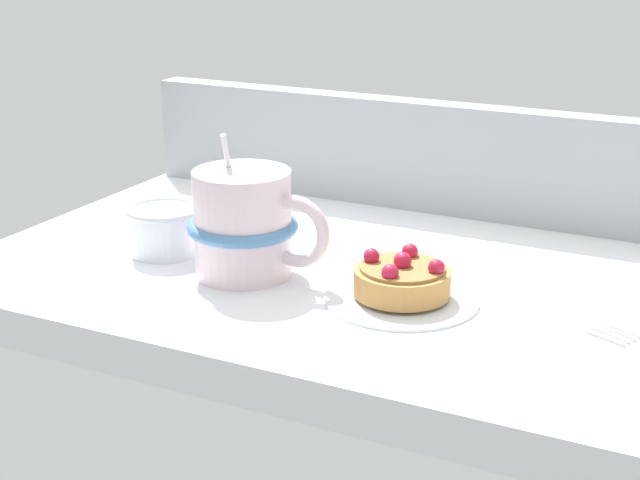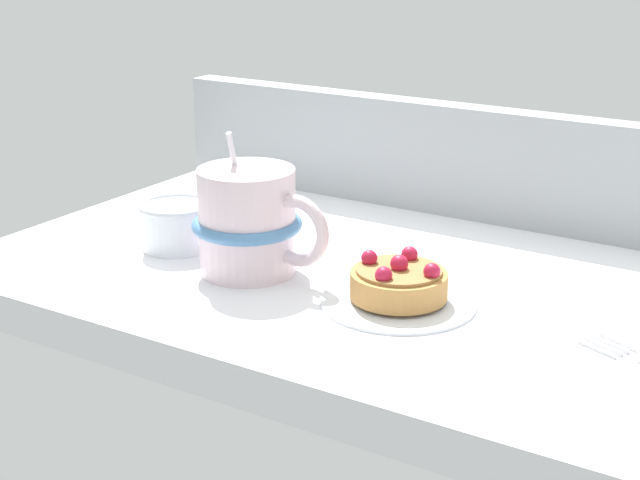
# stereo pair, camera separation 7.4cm
# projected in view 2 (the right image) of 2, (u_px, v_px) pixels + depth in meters

# --- Properties ---
(ground_plane) EXTENTS (0.79, 0.43, 0.04)m
(ground_plane) POSITION_uv_depth(u_px,v_px,m) (404.00, 297.00, 0.86)
(ground_plane) COLOR white
(window_rail_back) EXTENTS (0.77, 0.03, 0.12)m
(window_rail_back) POSITION_uv_depth(u_px,v_px,m) (496.00, 166.00, 0.99)
(window_rail_back) COLOR #9EA3A8
(window_rail_back) RESTS_ON ground_plane
(dessert_plate) EXTENTS (0.13, 0.13, 0.01)m
(dessert_plate) POSITION_uv_depth(u_px,v_px,m) (398.00, 300.00, 0.80)
(dessert_plate) COLOR silver
(dessert_plate) RESTS_ON ground_plane
(raspberry_tart) EXTENTS (0.08, 0.08, 0.04)m
(raspberry_tart) POSITION_uv_depth(u_px,v_px,m) (399.00, 282.00, 0.79)
(raspberry_tart) COLOR #B77F42
(raspberry_tart) RESTS_ON dessert_plate
(coffee_mug) EXTENTS (0.13, 0.10, 0.13)m
(coffee_mug) POSITION_uv_depth(u_px,v_px,m) (250.00, 222.00, 0.85)
(coffee_mug) COLOR silver
(coffee_mug) RESTS_ON ground_plane
(sugar_bowl) EXTENTS (0.07, 0.07, 0.05)m
(sugar_bowl) POSITION_uv_depth(u_px,v_px,m) (176.00, 224.00, 0.92)
(sugar_bowl) COLOR silver
(sugar_bowl) RESTS_ON ground_plane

